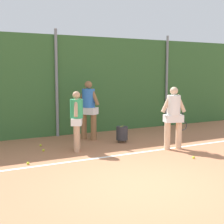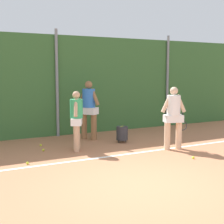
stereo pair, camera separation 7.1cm
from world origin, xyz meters
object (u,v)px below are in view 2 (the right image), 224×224
(tennis_ball_1, at_px, (27,163))
(tennis_ball_5, at_px, (43,150))
(player_backcourt_far, at_px, (89,107))
(tennis_ball_2, at_px, (193,158))
(tennis_ball_0, at_px, (41,145))
(ball_hopper, at_px, (122,133))
(player_foreground_near, at_px, (174,115))
(player_midcourt, at_px, (76,118))

(tennis_ball_1, bearing_deg, tennis_ball_5, 58.20)
(player_backcourt_far, distance_m, tennis_ball_5, 2.21)
(tennis_ball_5, bearing_deg, tennis_ball_2, -38.45)
(tennis_ball_0, bearing_deg, ball_hopper, -14.50)
(tennis_ball_5, bearing_deg, tennis_ball_1, -121.80)
(player_foreground_near, xyz_separation_m, player_midcourt, (-2.48, 1.09, -0.06))
(tennis_ball_0, distance_m, tennis_ball_2, 4.38)
(player_foreground_near, relative_size, tennis_ball_0, 26.72)
(player_foreground_near, bearing_deg, ball_hopper, 136.07)
(player_backcourt_far, bearing_deg, tennis_ball_5, 82.14)
(player_midcourt, height_order, tennis_ball_1, player_midcourt)
(tennis_ball_5, bearing_deg, tennis_ball_0, 81.31)
(player_foreground_near, distance_m, player_backcourt_far, 2.81)
(tennis_ball_5, bearing_deg, player_midcourt, -21.07)
(ball_hopper, relative_size, tennis_ball_0, 7.78)
(player_midcourt, xyz_separation_m, tennis_ball_1, (-1.54, -0.77, -0.89))
(ball_hopper, distance_m, tennis_ball_5, 2.51)
(ball_hopper, bearing_deg, player_midcourt, -168.01)
(player_backcourt_far, relative_size, ball_hopper, 3.69)
(player_backcourt_far, height_order, tennis_ball_1, player_backcourt_far)
(ball_hopper, xyz_separation_m, tennis_ball_2, (0.66, -2.52, -0.26))
(tennis_ball_2, distance_m, tennis_ball_5, 4.03)
(player_foreground_near, height_order, tennis_ball_1, player_foreground_near)
(player_foreground_near, xyz_separation_m, tennis_ball_2, (-0.19, -1.08, -0.95))
(player_backcourt_far, bearing_deg, tennis_ball_0, 63.89)
(player_foreground_near, bearing_deg, tennis_ball_5, 172.43)
(tennis_ball_2, relative_size, tennis_ball_5, 1.00)
(player_midcourt, xyz_separation_m, tennis_ball_0, (-0.76, 0.97, -0.89))
(player_foreground_near, height_order, player_midcourt, player_foreground_near)
(tennis_ball_0, height_order, tennis_ball_5, same)
(player_backcourt_far, bearing_deg, tennis_ball_2, 167.84)
(player_backcourt_far, relative_size, tennis_ball_1, 28.68)
(player_backcourt_far, distance_m, tennis_ball_2, 3.81)
(player_backcourt_far, xyz_separation_m, tennis_ball_1, (-2.43, -1.98, -1.03))
(tennis_ball_2, bearing_deg, tennis_ball_5, 141.55)
(player_foreground_near, distance_m, ball_hopper, 1.81)
(tennis_ball_0, relative_size, tennis_ball_5, 1.00)
(tennis_ball_1, height_order, tennis_ball_5, same)
(player_foreground_near, distance_m, tennis_ball_0, 3.96)
(tennis_ball_2, bearing_deg, ball_hopper, 104.66)
(player_midcourt, distance_m, tennis_ball_5, 1.28)
(ball_hopper, bearing_deg, tennis_ball_2, -75.34)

